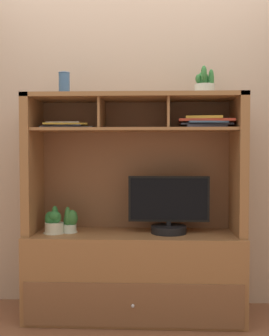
# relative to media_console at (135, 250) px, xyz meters

# --- Properties ---
(floor_plane) EXTENTS (6.00, 6.00, 0.02)m
(floor_plane) POSITION_rel_media_console_xyz_m (0.00, -0.01, -0.48)
(floor_plane) COLOR brown
(floor_plane) RESTS_ON ground
(back_wall) EXTENTS (6.00, 0.02, 2.80)m
(back_wall) POSITION_rel_media_console_xyz_m (0.00, 0.27, 0.93)
(back_wall) COLOR tan
(back_wall) RESTS_ON ground
(media_console) EXTENTS (1.52, 0.53, 1.57)m
(media_console) POSITION_rel_media_console_xyz_m (0.00, 0.00, 0.00)
(media_console) COLOR #91613A
(media_console) RESTS_ON ground
(tv_monitor) EXTENTS (0.57, 0.25, 0.41)m
(tv_monitor) POSITION_rel_media_console_xyz_m (0.24, -0.02, 0.29)
(tv_monitor) COLOR black
(tv_monitor) RESTS_ON media_console
(potted_orchid) EXTENTS (0.11, 0.11, 0.19)m
(potted_orchid) POSITION_rel_media_console_xyz_m (-0.46, -0.02, 0.21)
(potted_orchid) COLOR silver
(potted_orchid) RESTS_ON media_console
(potted_fern) EXTENTS (0.15, 0.15, 0.19)m
(potted_fern) POSITION_rel_media_console_xyz_m (-0.57, -0.05, 0.20)
(potted_fern) COLOR beige
(potted_fern) RESTS_ON media_console
(magazine_stack_left) EXTENTS (0.39, 0.29, 0.08)m
(magazine_stack_left) POSITION_rel_media_console_xyz_m (0.49, -0.03, 0.91)
(magazine_stack_left) COLOR #323341
(magazine_stack_left) RESTS_ON media_console
(magazine_stack_centre) EXTENTS (0.38, 0.29, 0.05)m
(magazine_stack_centre) POSITION_rel_media_console_xyz_m (-0.49, 0.02, 0.89)
(magazine_stack_centre) COLOR slate
(magazine_stack_centre) RESTS_ON media_console
(potted_succulent) EXTENTS (0.16, 0.16, 0.20)m
(potted_succulent) POSITION_rel_media_console_xyz_m (0.49, 0.02, 1.17)
(potted_succulent) COLOR silver
(potted_succulent) RESTS_ON media_console
(ceramic_vase) EXTENTS (0.08, 0.08, 0.16)m
(ceramic_vase) POSITION_rel_media_console_xyz_m (-0.49, -0.03, 1.18)
(ceramic_vase) COLOR #3C5F89
(ceramic_vase) RESTS_ON media_console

